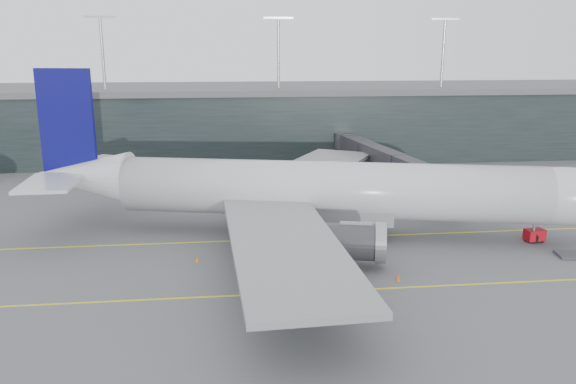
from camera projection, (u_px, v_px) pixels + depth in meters
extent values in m
plane|color=#535357|center=(276.00, 229.00, 73.40)|extent=(320.00, 320.00, 0.00)
cube|color=yellow|center=(279.00, 239.00, 69.54)|extent=(160.00, 0.25, 0.02)
cube|color=yellow|center=(295.00, 293.00, 54.12)|extent=(160.00, 0.25, 0.02)
cube|color=yellow|center=(295.00, 191.00, 93.22)|extent=(0.25, 60.00, 0.02)
cube|color=black|center=(253.00, 122.00, 127.59)|extent=(240.00, 35.00, 14.00)
cube|color=#535558|center=(252.00, 88.00, 125.74)|extent=(240.00, 36.00, 1.20)
cylinder|color=#9E9EA3|center=(103.00, 55.00, 111.04)|extent=(0.60, 0.60, 14.00)
cylinder|color=#9E9EA3|center=(278.00, 55.00, 114.85)|extent=(0.60, 0.60, 14.00)
cylinder|color=#9E9EA3|center=(443.00, 54.00, 118.66)|extent=(0.60, 0.60, 14.00)
cylinder|color=silver|center=(329.00, 189.00, 69.68)|extent=(52.01, 18.84, 6.98)
ellipsoid|color=silver|center=(562.00, 196.00, 66.42)|extent=(15.88, 10.20, 6.98)
cone|color=silver|center=(84.00, 176.00, 73.28)|extent=(13.61, 9.40, 6.70)
cube|color=gray|center=(320.00, 210.00, 70.47)|extent=(18.83, 9.67, 2.25)
cube|color=gray|center=(285.00, 243.00, 53.55)|extent=(11.58, 33.08, 0.62)
cylinder|color=#36363A|center=(345.00, 241.00, 59.86)|extent=(8.58, 5.67, 3.94)
cube|color=gray|center=(313.00, 169.00, 87.16)|extent=(24.88, 33.42, 0.62)
cylinder|color=#36363A|center=(349.00, 193.00, 80.45)|extent=(8.58, 5.67, 3.94)
cube|color=#0B0B5B|center=(67.00, 122.00, 71.75)|extent=(7.25, 2.25, 13.51)
cube|color=silver|center=(50.00, 183.00, 67.32)|extent=(6.47, 10.30, 0.39)
cube|color=silver|center=(97.00, 163.00, 79.24)|extent=(10.27, 11.86, 0.39)
cylinder|color=black|center=(533.00, 238.00, 68.06)|extent=(1.31, 0.73, 1.24)
cylinder|color=#9E9EA3|center=(534.00, 231.00, 67.85)|extent=(0.34, 0.34, 2.93)
cylinder|color=black|center=(288.00, 242.00, 66.28)|extent=(1.55, 0.89, 1.46)
cylinder|color=black|center=(298.00, 216.00, 76.69)|extent=(1.55, 0.89, 1.46)
cube|color=#302F35|center=(450.00, 185.00, 75.46)|extent=(3.87, 4.22, 2.92)
cube|color=#302F35|center=(419.00, 172.00, 83.58)|extent=(4.62, 13.82, 2.61)
cube|color=#302F35|center=(381.00, 156.00, 96.29)|extent=(4.88, 13.86, 2.72)
cube|color=#302F35|center=(352.00, 144.00, 109.01)|extent=(5.14, 13.90, 2.82)
cylinder|color=#9E9EA3|center=(415.00, 192.00, 85.05)|extent=(0.52, 0.52, 3.97)
cube|color=#36363A|center=(415.00, 202.00, 85.45)|extent=(2.30, 1.86, 0.73)
cylinder|color=#302F35|center=(373.00, 140.00, 113.73)|extent=(4.18, 4.18, 3.13)
cylinder|color=#302F35|center=(373.00, 156.00, 114.54)|extent=(1.88, 1.88, 3.76)
cube|color=#AB0C16|center=(534.00, 235.00, 68.50)|extent=(2.48, 1.76, 1.36)
cylinder|color=black|center=(531.00, 242.00, 67.98)|extent=(0.44, 0.21, 0.42)
cylinder|color=black|center=(543.00, 241.00, 68.38)|extent=(0.44, 0.21, 0.42)
cylinder|color=black|center=(525.00, 239.00, 68.96)|extent=(0.44, 0.21, 0.42)
cylinder|color=black|center=(537.00, 238.00, 69.36)|extent=(0.44, 0.21, 0.42)
cube|color=#37373C|center=(572.00, 255.00, 63.65)|extent=(3.67, 3.14, 0.33)
cube|color=#36363A|center=(234.00, 209.00, 82.35)|extent=(2.57, 2.35, 0.21)
cube|color=#ADB0B9|center=(233.00, 203.00, 82.12)|extent=(2.15, 2.09, 1.56)
cube|color=#275299|center=(233.00, 197.00, 81.92)|extent=(2.22, 2.16, 0.08)
cube|color=#36363A|center=(254.00, 207.00, 83.42)|extent=(2.61, 2.31, 0.22)
cube|color=#A5ABB1|center=(254.00, 200.00, 83.18)|extent=(2.16, 2.08, 1.65)
cube|color=#275299|center=(254.00, 195.00, 82.97)|extent=(2.22, 2.15, 0.09)
cube|color=#36363A|center=(271.00, 208.00, 83.00)|extent=(2.17, 1.96, 0.18)
cube|color=silver|center=(271.00, 203.00, 82.81)|extent=(1.80, 1.75, 1.33)
cube|color=#275299|center=(271.00, 198.00, 82.64)|extent=(1.86, 1.81, 0.07)
cone|color=#D8530C|center=(542.00, 233.00, 70.77)|extent=(0.43, 0.43, 0.69)
cone|color=#F3500D|center=(398.00, 277.00, 56.95)|extent=(0.44, 0.44, 0.71)
cone|color=#CD610B|center=(340.00, 202.00, 85.43)|extent=(0.50, 0.50, 0.80)
cone|color=orange|center=(197.00, 259.00, 61.98)|extent=(0.44, 0.44, 0.69)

